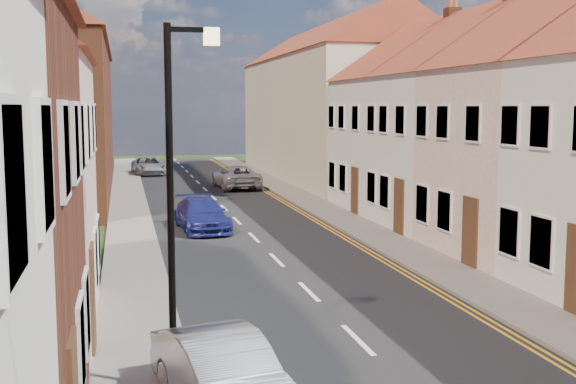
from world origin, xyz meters
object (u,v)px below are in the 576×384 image
object	(u,v)px
car_mid	(223,376)
car_far	(202,215)
lamppost	(176,185)
car_distant_b	(236,177)
car_distant	(149,166)

from	to	relation	value
car_mid	car_far	xyz separation A→B (m)	(1.51, 17.01, -0.01)
lamppost	car_mid	distance (m)	3.12
car_distant_b	car_distant	bearing A→B (deg)	-67.27
car_far	car_distant_b	world-z (taller)	car_distant_b
car_distant	car_distant_b	world-z (taller)	car_distant_b
lamppost	car_far	distance (m)	16.46
car_far	car_distant	world-z (taller)	car_distant
car_distant_b	car_far	bearing A→B (deg)	73.35
car_mid	car_far	distance (m)	17.08
car_far	car_mid	bearing A→B (deg)	-99.34
car_mid	lamppost	bearing A→B (deg)	110.04
car_mid	car_far	world-z (taller)	car_mid
lamppost	car_distant	bearing A→B (deg)	88.62
lamppost	car_distant	distance (m)	40.09
lamppost	car_distant	world-z (taller)	lamppost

